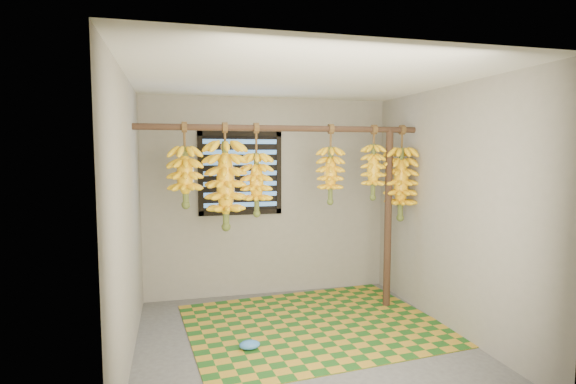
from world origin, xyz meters
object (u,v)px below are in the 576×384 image
object	(u,v)px
plastic_bag	(250,345)
banana_bunch_d	(330,175)
support_post	(388,219)
banana_bunch_f	(373,172)
banana_bunch_a	(185,177)
woven_mat	(314,324)
banana_bunch_b	(226,185)
banana_bunch_e	(401,184)
banana_bunch_c	(257,184)

from	to	relation	value
plastic_bag	banana_bunch_d	bearing A→B (deg)	36.26
support_post	plastic_bag	world-z (taller)	support_post
banana_bunch_d	banana_bunch_f	size ratio (longest dim) A/B	1.04
banana_bunch_a	plastic_bag	bearing A→B (deg)	-55.65
support_post	plastic_bag	distance (m)	2.09
support_post	banana_bunch_a	size ratio (longest dim) A/B	2.38
support_post	woven_mat	size ratio (longest dim) A/B	0.80
banana_bunch_b	banana_bunch_d	xyz separation A→B (m)	(1.13, -0.00, 0.09)
plastic_bag	banana_bunch_e	xyz separation A→B (m)	(1.85, 0.74, 1.35)
banana_bunch_d	banana_bunch_c	bearing A→B (deg)	180.00
woven_mat	banana_bunch_d	distance (m)	1.56
banana_bunch_a	banana_bunch_e	xyz separation A→B (m)	(2.36, 0.00, -0.11)
woven_mat	banana_bunch_f	size ratio (longest dim) A/B	3.06
woven_mat	banana_bunch_e	size ratio (longest dim) A/B	2.36
support_post	banana_bunch_e	distance (m)	0.42
banana_bunch_c	banana_bunch_e	bearing A→B (deg)	0.00
support_post	banana_bunch_c	distance (m)	1.56
support_post	banana_bunch_f	bearing A→B (deg)	180.00
woven_mat	banana_bunch_b	xyz separation A→B (m)	(-0.85, 0.33, 1.41)
banana_bunch_b	banana_bunch_c	xyz separation A→B (m)	(0.32, 0.00, 0.00)
banana_bunch_b	banana_bunch_c	distance (m)	0.32
support_post	banana_bunch_a	xyz separation A→B (m)	(-2.21, 0.00, 0.51)
banana_bunch_a	banana_bunch_f	xyz separation A→B (m)	(2.02, 0.00, 0.03)
banana_bunch_e	banana_bunch_f	world-z (taller)	same
support_post	banana_bunch_c	size ratio (longest dim) A/B	2.10
plastic_bag	banana_bunch_b	bearing A→B (deg)	98.52
banana_bunch_b	banana_bunch_d	world-z (taller)	same
plastic_bag	banana_bunch_c	bearing A→B (deg)	74.41
woven_mat	banana_bunch_d	bearing A→B (deg)	49.39
support_post	banana_bunch_b	world-z (taller)	banana_bunch_b
support_post	banana_bunch_f	world-z (taller)	banana_bunch_f
woven_mat	banana_bunch_e	world-z (taller)	banana_bunch_e
plastic_bag	woven_mat	bearing A→B (deg)	29.60
banana_bunch_a	banana_bunch_d	bearing A→B (deg)	-0.00
woven_mat	plastic_bag	size ratio (longest dim) A/B	13.14
woven_mat	banana_bunch_c	distance (m)	1.55
banana_bunch_d	banana_bunch_f	bearing A→B (deg)	0.00
banana_bunch_a	banana_bunch_f	bearing A→B (deg)	0.00
banana_bunch_d	plastic_bag	bearing A→B (deg)	-143.74
banana_bunch_b	banana_bunch_c	world-z (taller)	same
plastic_bag	banana_bunch_e	distance (m)	2.41
plastic_bag	support_post	bearing A→B (deg)	23.58
woven_mat	banana_bunch_a	xyz separation A→B (m)	(-1.24, 0.33, 1.51)
banana_bunch_d	banana_bunch_e	distance (m)	0.85
support_post	banana_bunch_b	distance (m)	1.86
plastic_bag	banana_bunch_d	distance (m)	1.93
support_post	banana_bunch_b	xyz separation A→B (m)	(-1.82, 0.00, 0.42)
banana_bunch_f	banana_bunch_e	bearing A→B (deg)	0.00
support_post	banana_bunch_d	bearing A→B (deg)	-180.00
woven_mat	banana_bunch_b	distance (m)	1.68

